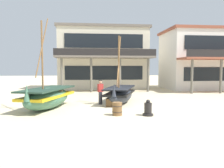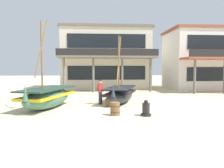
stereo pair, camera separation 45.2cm
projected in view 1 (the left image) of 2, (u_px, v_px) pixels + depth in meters
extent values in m
plane|color=beige|center=(114.00, 106.00, 14.51)|extent=(120.00, 120.00, 0.00)
ellipsoid|color=#2D333D|center=(120.00, 95.00, 15.92)|extent=(2.88, 4.60, 1.15)
cube|color=black|center=(120.00, 93.00, 15.91)|extent=(2.84, 4.44, 0.14)
cube|color=black|center=(120.00, 88.00, 15.88)|extent=(2.90, 4.54, 0.08)
cone|color=#2D333D|center=(114.00, 91.00, 13.87)|extent=(0.40, 0.40, 0.81)
cylinder|color=brown|center=(119.00, 64.00, 15.24)|extent=(0.10, 0.10, 3.92)
cylinder|color=brown|center=(119.00, 61.00, 15.22)|extent=(0.48, 1.24, 3.49)
cube|color=brown|center=(121.00, 89.00, 16.21)|extent=(1.47, 0.63, 0.06)
ellipsoid|color=#427056|center=(48.00, 98.00, 13.68)|extent=(3.01, 5.05, 1.28)
cube|color=gold|center=(48.00, 96.00, 13.67)|extent=(2.97, 4.87, 0.15)
cube|color=#243D2F|center=(48.00, 89.00, 13.64)|extent=(3.03, 4.98, 0.09)
cone|color=#427056|center=(27.00, 93.00, 11.41)|extent=(0.43, 0.43, 0.89)
cylinder|color=brown|center=(42.00, 58.00, 12.93)|extent=(0.10, 0.10, 4.37)
cylinder|color=brown|center=(42.00, 47.00, 12.88)|extent=(0.54, 1.59, 3.59)
cube|color=brown|center=(50.00, 91.00, 14.00)|extent=(1.60, 0.62, 0.06)
cylinder|color=#33333D|center=(100.00, 98.00, 15.26)|extent=(0.26, 0.26, 0.88)
cube|color=#B22D28|center=(100.00, 88.00, 15.21)|extent=(0.42, 0.36, 0.54)
sphere|color=tan|center=(100.00, 82.00, 15.18)|extent=(0.22, 0.22, 0.22)
cylinder|color=#2D2823|center=(100.00, 80.00, 15.18)|extent=(0.24, 0.24, 0.05)
cylinder|color=black|center=(148.00, 115.00, 11.67)|extent=(0.57, 0.57, 0.10)
cylinder|color=black|center=(148.00, 108.00, 11.64)|extent=(0.40, 0.40, 0.58)
sphere|color=black|center=(148.00, 102.00, 11.62)|extent=(0.22, 0.22, 0.22)
cylinder|color=brown|center=(117.00, 109.00, 11.72)|extent=(0.52, 0.52, 0.70)
torus|color=black|center=(117.00, 106.00, 11.71)|extent=(0.56, 0.56, 0.03)
torus|color=black|center=(117.00, 112.00, 11.73)|extent=(0.56, 0.56, 0.03)
cube|color=brown|center=(111.00, 102.00, 14.47)|extent=(0.77, 0.77, 0.53)
cube|color=beige|center=(103.00, 59.00, 27.68)|extent=(10.53, 5.50, 7.18)
cube|color=#70665B|center=(103.00, 29.00, 27.41)|extent=(10.95, 5.71, 0.30)
cube|color=black|center=(104.00, 73.00, 25.04)|extent=(8.84, 0.06, 1.58)
cube|color=black|center=(104.00, 41.00, 24.78)|extent=(8.84, 0.06, 1.58)
cube|color=#70665B|center=(105.00, 57.00, 23.69)|extent=(10.53, 2.53, 0.20)
cylinder|color=#666056|center=(62.00, 75.00, 22.50)|extent=(0.24, 0.24, 3.59)
cylinder|color=#666056|center=(91.00, 75.00, 22.80)|extent=(0.24, 0.24, 3.59)
cylinder|color=#666056|center=(120.00, 75.00, 23.10)|extent=(0.24, 0.24, 3.59)
cylinder|color=#666056|center=(148.00, 75.00, 23.41)|extent=(0.24, 0.24, 3.59)
cube|color=black|center=(106.00, 52.00, 22.46)|extent=(10.53, 0.08, 0.70)
cube|color=white|center=(208.00, 61.00, 27.03)|extent=(10.51, 6.15, 6.77)
cube|color=brown|center=(209.00, 32.00, 26.78)|extent=(10.93, 6.39, 0.30)
cube|color=black|center=(223.00, 74.00, 24.06)|extent=(8.83, 0.06, 1.49)
cube|color=black|center=(224.00, 43.00, 23.82)|extent=(8.83, 0.06, 1.49)
cylinder|color=#666056|center=(192.00, 76.00, 21.56)|extent=(0.24, 0.24, 3.39)
cylinder|color=#666056|center=(221.00, 76.00, 21.86)|extent=(0.24, 0.24, 3.39)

